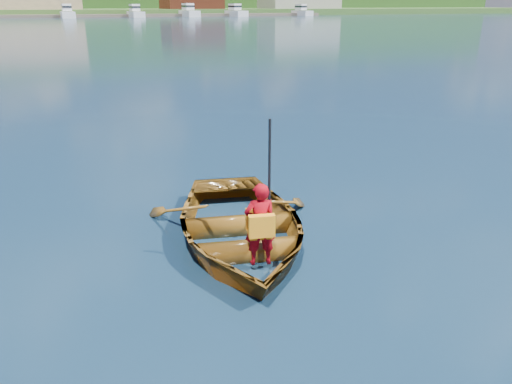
{
  "coord_description": "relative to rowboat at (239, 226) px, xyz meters",
  "views": [
    {
      "loc": [
        -3.54,
        -5.61,
        3.36
      ],
      "look_at": [
        -0.86,
        0.77,
        0.76
      ],
      "focal_mm": 35.0,
      "sensor_mm": 36.0,
      "label": 1
    }
  ],
  "objects": [
    {
      "name": "dock",
      "position": [
        2.37,
        147.23,
        0.15
      ],
      "size": [
        160.05,
        9.11,
        0.8
      ],
      "color": "brown",
      "rests_on": "ground"
    },
    {
      "name": "marina_yachts",
      "position": [
        2.9,
        142.57,
        1.04
      ],
      "size": [
        146.57,
        12.72,
        3.97
      ],
      "color": "white",
      "rests_on": "ground"
    },
    {
      "name": "child_paddler",
      "position": [
        -0.05,
        -0.91,
        0.42
      ],
      "size": [
        0.47,
        0.4,
        1.93
      ],
      "color": "#9F0511",
      "rests_on": "ground"
    },
    {
      "name": "rowboat",
      "position": [
        0.0,
        0.0,
        0.0
      ],
      "size": [
        3.58,
        4.42,
        0.81
      ],
      "color": "maroon",
      "rests_on": "ground"
    },
    {
      "name": "ground",
      "position": [
        1.14,
        -0.77,
        -0.25
      ],
      "size": [
        600.0,
        600.0,
        0.0
      ],
      "color": "#14253F",
      "rests_on": "ground"
    }
  ]
}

